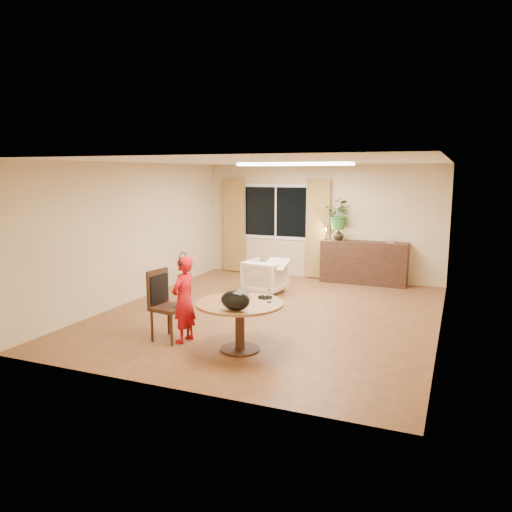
{
  "coord_description": "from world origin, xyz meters",
  "views": [
    {
      "loc": [
        2.95,
        -7.81,
        2.43
      ],
      "look_at": [
        -0.19,
        -0.2,
        1.03
      ],
      "focal_mm": 35.0,
      "sensor_mm": 36.0,
      "label": 1
    }
  ],
  "objects_px": {
    "dining_table": "(240,313)",
    "sideboard": "(364,263)",
    "dining_chair": "(169,306)",
    "child": "(184,299)",
    "armchair": "(265,276)"
  },
  "relations": [
    {
      "from": "dining_table",
      "to": "sideboard",
      "type": "distance_m",
      "value": 4.91
    },
    {
      "from": "dining_chair",
      "to": "child",
      "type": "bearing_deg",
      "value": 15.63
    },
    {
      "from": "child",
      "to": "armchair",
      "type": "xyz_separation_m",
      "value": [
        0.0,
        3.18,
        -0.29
      ]
    },
    {
      "from": "dining_table",
      "to": "dining_chair",
      "type": "relative_size",
      "value": 1.16
    },
    {
      "from": "dining_chair",
      "to": "sideboard",
      "type": "distance_m",
      "value": 5.21
    },
    {
      "from": "dining_table",
      "to": "dining_chair",
      "type": "height_order",
      "value": "dining_chair"
    },
    {
      "from": "dining_table",
      "to": "child",
      "type": "distance_m",
      "value": 0.9
    },
    {
      "from": "dining_chair",
      "to": "child",
      "type": "height_order",
      "value": "child"
    },
    {
      "from": "child",
      "to": "sideboard",
      "type": "relative_size",
      "value": 0.67
    },
    {
      "from": "dining_chair",
      "to": "sideboard",
      "type": "bearing_deg",
      "value": 76.74
    },
    {
      "from": "dining_chair",
      "to": "armchair",
      "type": "distance_m",
      "value": 3.22
    },
    {
      "from": "dining_chair",
      "to": "sideboard",
      "type": "relative_size",
      "value": 0.55
    },
    {
      "from": "armchair",
      "to": "child",
      "type": "bearing_deg",
      "value": 97.12
    },
    {
      "from": "dining_table",
      "to": "child",
      "type": "relative_size",
      "value": 0.96
    },
    {
      "from": "dining_chair",
      "to": "child",
      "type": "distance_m",
      "value": 0.25
    }
  ]
}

